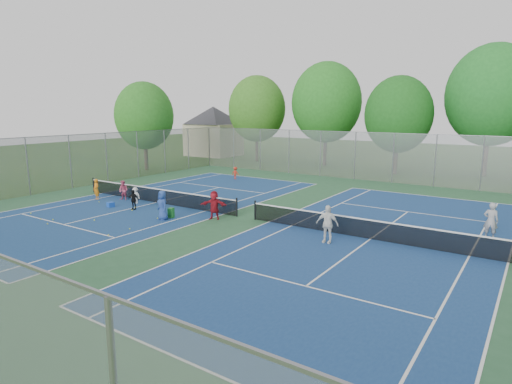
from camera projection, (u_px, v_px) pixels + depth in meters
ground at (246, 218)px, 23.42m from camera, size 120.00×120.00×0.00m
court_pad at (246, 218)px, 23.42m from camera, size 32.00×32.00×0.01m
court_left at (156, 203)px, 27.25m from camera, size 10.97×23.77×0.01m
court_right at (370, 239)px, 19.58m from camera, size 10.97×23.77×0.01m
net_left at (156, 196)px, 27.17m from camera, size 12.87×0.10×0.91m
net_right at (371, 230)px, 19.50m from camera, size 12.87×0.10×0.91m
fence_north at (355, 156)px, 36.07m from camera, size 32.00×0.10×4.00m
fence_west at (70, 162)px, 31.80m from camera, size 0.10×32.00×4.00m
house at (213, 122)px, 54.22m from camera, size 11.03×11.03×7.30m
tree_nw at (257, 109)px, 47.88m from camera, size 6.40×6.40×9.58m
tree_nl at (326, 102)px, 44.19m from camera, size 7.20×7.20×10.69m
tree_nc at (398, 115)px, 38.40m from camera, size 6.00×6.00×8.85m
tree_nr at (492, 95)px, 36.70m from camera, size 7.60×7.60×11.42m
tree_side_w at (144, 116)px, 40.97m from camera, size 5.60×5.60×8.47m
ball_crate at (111, 205)px, 26.01m from camera, size 0.42×0.42×0.31m
ball_hopper at (171, 213)px, 23.41m from camera, size 0.35×0.35×0.56m
student_a at (96, 189)px, 28.13m from camera, size 0.53×0.38×1.37m
student_b at (123, 190)px, 27.95m from camera, size 0.72×0.62×1.29m
student_c at (135, 195)px, 26.92m from camera, size 0.72×0.46×1.05m
student_d at (133, 200)px, 25.28m from camera, size 0.76×0.45×1.20m
student_e at (163, 205)px, 22.91m from camera, size 0.91×0.73×1.61m
student_f at (214, 205)px, 23.03m from camera, size 1.52×0.99×1.57m
child_far_baseline at (235, 173)px, 36.25m from camera, size 0.73×0.46×1.07m
instructor at (491, 221)px, 19.53m from camera, size 0.65×0.44×1.71m
teen_court_b at (327, 224)px, 18.96m from camera, size 1.05×0.53×1.72m
tennis_ball_0 at (48, 224)px, 22.07m from camera, size 0.07×0.07×0.07m
tennis_ball_1 at (99, 202)px, 27.28m from camera, size 0.07×0.07×0.07m
tennis_ball_2 at (31, 213)px, 24.32m from camera, size 0.07×0.07×0.07m
tennis_ball_3 at (108, 235)px, 20.09m from camera, size 0.07×0.07×0.07m
tennis_ball_4 at (94, 220)px, 22.81m from camera, size 0.07×0.07×0.07m
tennis_ball_5 at (53, 220)px, 22.93m from camera, size 0.07×0.07×0.07m
tennis_ball_6 at (135, 207)px, 25.83m from camera, size 0.07×0.07×0.07m
tennis_ball_7 at (174, 214)px, 24.30m from camera, size 0.07×0.07×0.07m
tennis_ball_8 at (130, 229)px, 21.15m from camera, size 0.07×0.07×0.07m
tennis_ball_9 at (132, 211)px, 25.03m from camera, size 0.07×0.07×0.07m
tennis_ball_10 at (41, 219)px, 23.03m from camera, size 0.07×0.07×0.07m
tennis_ball_11 at (158, 219)px, 23.18m from camera, size 0.07×0.07×0.07m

